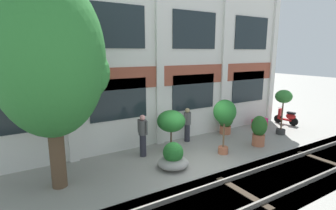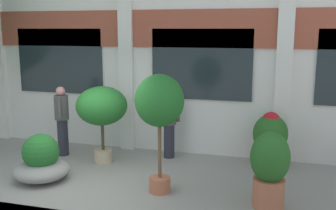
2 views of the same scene
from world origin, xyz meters
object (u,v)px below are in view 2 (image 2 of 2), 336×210
Objects in this scene: resident_by_doorway at (169,123)px; potted_plant_low_pan at (102,108)px; potted_plant_stone_basin at (270,137)px; resident_watching_tracks at (62,119)px; potted_plant_wide_bowl at (41,162)px; potted_plant_ribbed_drum at (270,167)px; potted_plant_tall_urn at (159,106)px.

potted_plant_low_pan is at bearing -87.42° from resident_by_doorway.
resident_watching_tracks is (-4.96, -0.47, 0.22)m from potted_plant_stone_basin.
potted_plant_stone_basin is (4.53, 2.06, 0.33)m from potted_plant_wide_bowl.
potted_plant_ribbed_drum is at bearing 142.84° from resident_watching_tracks.
potted_plant_wide_bowl is 4.98m from potted_plant_stone_basin.
potted_plant_low_pan reaches higher than potted_plant_wide_bowl.
potted_plant_stone_basin is at bearing 61.48° from resident_by_doorway.
potted_plant_ribbed_drum is at bearing 21.51° from resident_by_doorway.
potted_plant_ribbed_drum is (0.04, -2.08, 0.03)m from potted_plant_stone_basin.
resident_watching_tracks reaches higher than potted_plant_ribbed_drum.
potted_plant_low_pan is at bearing -169.35° from potted_plant_stone_basin.
potted_plant_stone_basin is 0.94× the size of potted_plant_ribbed_drum.
potted_plant_stone_basin is at bearing 10.65° from potted_plant_low_pan.
potted_plant_wide_bowl is 0.65× the size of resident_watching_tracks.
potted_plant_tall_urn is 2.24m from resident_by_doorway.
potted_plant_stone_basin is at bearing 24.46° from potted_plant_wide_bowl.
potted_plant_low_pan is 1.32× the size of potted_plant_ribbed_drum.
potted_plant_tall_urn is at bearing -16.13° from resident_by_doorway.
potted_plant_wide_bowl is 1.74m from resident_watching_tracks.
resident_by_doorway reaches higher than potted_plant_stone_basin.
potted_plant_tall_urn reaches higher than potted_plant_low_pan.
potted_plant_stone_basin is 2.97m from potted_plant_tall_urn.
potted_plant_tall_urn reaches higher than potted_plant_ribbed_drum.
potted_plant_low_pan is 1.41× the size of potted_plant_stone_basin.
potted_plant_low_pan is at bearing 149.31° from resident_watching_tracks.
resident_watching_tracks is (-2.58, -0.54, 0.07)m from resident_by_doorway.
resident_watching_tracks is (-5.00, 1.61, 0.19)m from potted_plant_ribbed_drum.
resident_by_doorway is at bearing 29.33° from potted_plant_low_pan.
potted_plant_wide_bowl is 0.82× the size of potted_plant_ribbed_drum.
resident_by_doorway is (-2.42, 2.16, 0.13)m from potted_plant_ribbed_drum.
potted_plant_low_pan is 2.21m from potted_plant_tall_urn.
potted_plant_wide_bowl is at bearing -177.90° from potted_plant_tall_urn.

